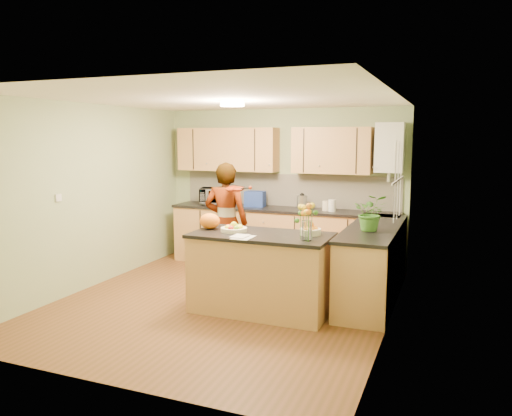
% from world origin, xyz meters
% --- Properties ---
extents(floor, '(4.50, 4.50, 0.00)m').
position_xyz_m(floor, '(0.00, 0.00, 0.00)').
color(floor, brown).
rests_on(floor, ground).
extents(ceiling, '(4.00, 4.50, 0.02)m').
position_xyz_m(ceiling, '(0.00, 0.00, 2.50)').
color(ceiling, white).
rests_on(ceiling, wall_back).
extents(wall_back, '(4.00, 0.02, 2.50)m').
position_xyz_m(wall_back, '(0.00, 2.25, 1.25)').
color(wall_back, '#94AB7A').
rests_on(wall_back, floor).
extents(wall_front, '(4.00, 0.02, 2.50)m').
position_xyz_m(wall_front, '(0.00, -2.25, 1.25)').
color(wall_front, '#94AB7A').
rests_on(wall_front, floor).
extents(wall_left, '(0.02, 4.50, 2.50)m').
position_xyz_m(wall_left, '(-2.00, 0.00, 1.25)').
color(wall_left, '#94AB7A').
rests_on(wall_left, floor).
extents(wall_right, '(0.02, 4.50, 2.50)m').
position_xyz_m(wall_right, '(2.00, 0.00, 1.25)').
color(wall_right, '#94AB7A').
rests_on(wall_right, floor).
extents(back_counter, '(3.64, 0.62, 0.94)m').
position_xyz_m(back_counter, '(0.10, 1.95, 0.47)').
color(back_counter, '#B37C47').
rests_on(back_counter, floor).
extents(right_counter, '(0.62, 2.24, 0.94)m').
position_xyz_m(right_counter, '(1.70, 0.85, 0.47)').
color(right_counter, '#B37C47').
rests_on(right_counter, floor).
extents(splashback, '(3.60, 0.02, 0.52)m').
position_xyz_m(splashback, '(0.10, 2.23, 1.20)').
color(splashback, silver).
rests_on(splashback, back_counter).
extents(upper_cabinets, '(3.20, 0.34, 0.70)m').
position_xyz_m(upper_cabinets, '(-0.18, 2.08, 1.85)').
color(upper_cabinets, '#B37C47').
rests_on(upper_cabinets, wall_back).
extents(boiler, '(0.40, 0.30, 0.86)m').
position_xyz_m(boiler, '(1.70, 2.09, 1.90)').
color(boiler, white).
rests_on(boiler, wall_back).
extents(window_right, '(0.01, 1.30, 1.05)m').
position_xyz_m(window_right, '(1.99, 0.60, 1.55)').
color(window_right, white).
rests_on(window_right, wall_right).
extents(light_switch, '(0.02, 0.09, 0.09)m').
position_xyz_m(light_switch, '(-1.99, -0.60, 1.30)').
color(light_switch, white).
rests_on(light_switch, wall_left).
extents(ceiling_lamp, '(0.30, 0.30, 0.07)m').
position_xyz_m(ceiling_lamp, '(0.00, 0.30, 2.46)').
color(ceiling_lamp, '#FFEABF').
rests_on(ceiling_lamp, ceiling).
extents(peninsula_island, '(1.63, 0.84, 0.93)m').
position_xyz_m(peninsula_island, '(0.54, -0.09, 0.47)').
color(peninsula_island, '#B37C47').
rests_on(peninsula_island, floor).
extents(fruit_dish, '(0.31, 0.31, 0.11)m').
position_xyz_m(fruit_dish, '(0.19, -0.09, 0.98)').
color(fruit_dish, beige).
rests_on(fruit_dish, peninsula_island).
extents(orange_bowl, '(0.25, 0.25, 0.14)m').
position_xyz_m(orange_bowl, '(1.09, 0.06, 1.00)').
color(orange_bowl, beige).
rests_on(orange_bowl, peninsula_island).
extents(flower_vase, '(0.26, 0.26, 0.48)m').
position_xyz_m(flower_vase, '(1.14, -0.27, 1.25)').
color(flower_vase, silver).
rests_on(flower_vase, peninsula_island).
extents(orange_bag, '(0.30, 0.27, 0.19)m').
position_xyz_m(orange_bag, '(-0.16, -0.04, 1.03)').
color(orange_bag, orange).
rests_on(orange_bag, peninsula_island).
extents(papers, '(0.21, 0.29, 0.01)m').
position_xyz_m(papers, '(0.44, -0.39, 0.94)').
color(papers, silver).
rests_on(papers, peninsula_island).
extents(violinist, '(0.68, 0.50, 1.71)m').
position_xyz_m(violinist, '(-0.37, 0.87, 0.85)').
color(violinist, '#DE9E88').
rests_on(violinist, floor).
extents(violin, '(0.65, 0.56, 0.16)m').
position_xyz_m(violin, '(-0.17, 0.65, 1.36)').
color(violin, '#541A05').
rests_on(violin, violinist).
extents(microwave, '(0.58, 0.47, 0.28)m').
position_xyz_m(microwave, '(-1.07, 1.96, 1.08)').
color(microwave, white).
rests_on(microwave, back_counter).
extents(blue_box, '(0.33, 0.26, 0.25)m').
position_xyz_m(blue_box, '(-0.37, 1.98, 1.06)').
color(blue_box, navy).
rests_on(blue_box, back_counter).
extents(kettle, '(0.16, 0.16, 0.29)m').
position_xyz_m(kettle, '(0.41, 1.99, 1.06)').
color(kettle, '#B8B9BD').
rests_on(kettle, back_counter).
extents(jar_cream, '(0.11, 0.11, 0.15)m').
position_xyz_m(jar_cream, '(0.80, 1.95, 1.01)').
color(jar_cream, beige).
rests_on(jar_cream, back_counter).
extents(jar_white, '(0.14, 0.14, 0.18)m').
position_xyz_m(jar_white, '(0.90, 1.92, 1.03)').
color(jar_white, white).
rests_on(jar_white, back_counter).
extents(potted_plant, '(0.45, 0.41, 0.44)m').
position_xyz_m(potted_plant, '(1.70, 0.53, 1.16)').
color(potted_plant, '#3C7627').
rests_on(potted_plant, right_counter).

